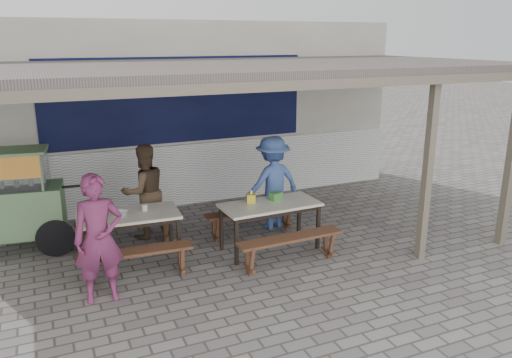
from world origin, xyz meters
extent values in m
plane|color=slate|center=(0.00, 0.00, 0.00)|extent=(60.00, 60.00, 0.00)
cube|color=beige|center=(0.00, 3.60, 1.75)|extent=(9.00, 1.20, 3.50)
cube|color=white|center=(0.00, 2.97, 0.60)|extent=(9.00, 0.10, 1.20)
cube|color=#0D133F|center=(-0.20, 2.98, 2.05)|extent=(5.00, 0.03, 1.60)
cube|color=#584F4B|center=(0.00, 1.00, 2.75)|extent=(9.00, 4.20, 0.12)
cube|color=#69604F|center=(0.00, -1.05, 2.65)|extent=(9.00, 0.12, 0.12)
cube|color=#69604F|center=(3.90, -1.00, 1.35)|extent=(0.12, 0.12, 2.70)
cube|color=#69604F|center=(2.35, -0.90, 1.35)|extent=(0.11, 0.11, 2.70)
cube|color=silver|center=(-1.64, 0.69, 0.73)|extent=(1.47, 0.85, 0.04)
cube|color=black|center=(-1.64, 0.69, 0.67)|extent=(1.37, 0.74, 0.06)
cube|color=black|center=(-2.31, 0.41, 0.35)|extent=(0.05, 0.05, 0.71)
cube|color=black|center=(-1.01, 0.33, 0.35)|extent=(0.05, 0.05, 0.71)
cube|color=black|center=(-2.27, 1.05, 0.35)|extent=(0.05, 0.05, 0.71)
cube|color=black|center=(-0.96, 0.96, 0.35)|extent=(0.05, 0.05, 0.71)
cube|color=brown|center=(-1.68, 0.04, 0.43)|extent=(1.54, 0.38, 0.04)
cube|color=brown|center=(-2.29, 0.09, 0.21)|extent=(0.07, 0.28, 0.41)
cube|color=brown|center=(-1.07, 0.00, 0.21)|extent=(0.07, 0.28, 0.41)
cube|color=brown|center=(-1.59, 1.33, 0.43)|extent=(1.54, 0.38, 0.04)
cube|color=brown|center=(-2.20, 1.37, 0.21)|extent=(0.07, 0.28, 0.41)
cube|color=brown|center=(-0.98, 1.29, 0.21)|extent=(0.07, 0.28, 0.41)
cube|color=silver|center=(0.42, 0.28, 0.73)|extent=(1.52, 0.75, 0.04)
cube|color=black|center=(0.42, 0.28, 0.67)|extent=(1.41, 0.65, 0.06)
cube|color=black|center=(-0.26, -0.03, 0.35)|extent=(0.05, 0.05, 0.71)
cube|color=black|center=(1.12, 0.01, 0.35)|extent=(0.05, 0.05, 0.71)
cube|color=black|center=(-0.28, 0.55, 0.35)|extent=(0.05, 0.05, 0.71)
cube|color=black|center=(1.10, 0.59, 0.35)|extent=(0.05, 0.05, 0.71)
cube|color=brown|center=(0.44, -0.37, 0.43)|extent=(1.60, 0.33, 0.04)
cube|color=brown|center=(-0.21, -0.38, 0.21)|extent=(0.06, 0.28, 0.41)
cube|color=brown|center=(1.09, -0.35, 0.21)|extent=(0.06, 0.28, 0.41)
cube|color=brown|center=(0.40, 0.93, 0.43)|extent=(1.60, 0.33, 0.04)
cube|color=brown|center=(-0.25, 0.91, 0.21)|extent=(0.06, 0.28, 0.41)
cube|color=brown|center=(1.05, 0.95, 0.21)|extent=(0.06, 0.28, 0.41)
cube|color=#68895B|center=(-3.13, 1.80, 0.66)|extent=(1.45, 0.88, 0.71)
cube|color=#68895B|center=(-3.13, 1.80, 0.28)|extent=(1.39, 0.83, 0.05)
cylinder|color=black|center=(-2.63, 1.34, 0.28)|extent=(0.57, 0.12, 0.57)
cube|color=silver|center=(-3.18, 1.80, 1.29)|extent=(1.18, 0.75, 0.56)
cube|color=#68895B|center=(-3.18, 1.80, 1.57)|extent=(1.23, 0.79, 0.04)
cube|color=#DB4233|center=(-3.22, 1.48, 1.39)|extent=(1.01, 0.15, 0.32)
cylinder|color=black|center=(-2.33, 1.69, 0.96)|extent=(0.71, 0.13, 0.04)
imported|color=#70284F|center=(-2.16, -0.27, 0.82)|extent=(0.61, 0.41, 1.63)
imported|color=#4D3A29|center=(-1.22, 1.58, 0.78)|extent=(0.86, 0.73, 1.56)
imported|color=#4160A5|center=(0.88, 1.15, 0.80)|extent=(1.10, 0.72, 1.60)
cube|color=gold|center=(0.18, 0.46, 0.81)|extent=(0.17, 0.17, 0.13)
cube|color=#3F7F38|center=(0.58, 0.40, 0.81)|extent=(0.21, 0.17, 0.12)
cylinder|color=beige|center=(-1.39, 0.73, 0.80)|extent=(0.08, 0.08, 0.09)
imported|color=white|center=(-1.74, 0.68, 0.77)|extent=(0.26, 0.26, 0.05)
camera|label=1|loc=(-2.68, -6.21, 3.17)|focal=35.00mm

